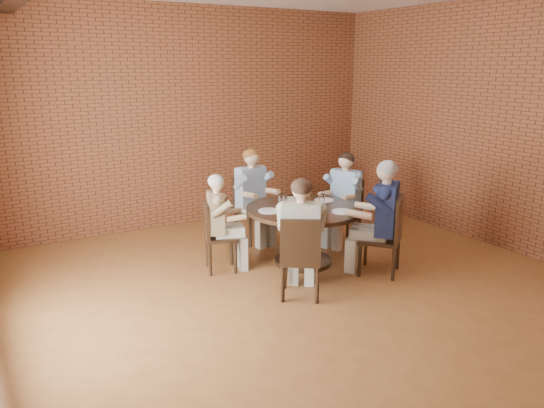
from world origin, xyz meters
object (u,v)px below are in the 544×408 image
diner_a (343,199)px  diner_d (301,238)px  chair_b (250,206)px  diner_e (381,218)px  chair_d (301,255)px  smartphone (341,212)px  diner_b (253,196)px  diner_c (220,223)px  dining_table (304,224)px  chair_e (388,233)px  chair_a (346,208)px  chair_c (215,234)px

diner_a → diner_d: 1.93m
chair_b → diner_a: bearing=-44.2°
diner_d → diner_e: 1.21m
chair_d → smartphone: chair_d is taller
diner_b → diner_d: size_ratio=1.00×
diner_e → smartphone: diner_e is taller
diner_a → diner_c: diner_a is taller
diner_a → smartphone: 1.07m
dining_table → chair_d: chair_d is taller
chair_b → smartphone: bearing=-83.2°
chair_b → smartphone: 1.70m
chair_e → chair_a: bearing=-144.5°
diner_b → smartphone: bearing=-82.9°
diner_a → chair_d: 2.02m
chair_a → chair_d: (-1.65, -1.30, 0.01)m
chair_c → chair_e: chair_e is taller
chair_a → diner_d: (-1.59, -1.23, 0.17)m
diner_c → chair_e: size_ratio=1.25×
dining_table → diner_d: bearing=-125.6°
diner_a → diner_c: 1.95m
chair_d → dining_table: bearing=-90.0°
chair_d → diner_a: bearing=-105.3°
chair_c → diner_d: (0.50, -1.16, 0.19)m
diner_b → diner_c: size_ratio=1.10×
chair_b → diner_d: (-0.45, -2.02, 0.16)m
chair_c → smartphone: 1.57m
chair_a → chair_e: bearing=-37.1°
chair_a → diner_a: bearing=-90.0°
dining_table → chair_a: chair_a is taller
diner_c → dining_table: bearing=-90.0°
dining_table → chair_c: size_ratio=1.69×
chair_c → dining_table: bearing=-90.0°
chair_e → chair_b: bearing=-107.6°
chair_a → diner_c: diner_c is taller
chair_b → chair_c: chair_b is taller
dining_table → diner_a: diner_a is taller
chair_a → diner_c: (-2.03, -0.09, 0.11)m
chair_b → diner_d: 2.08m
dining_table → smartphone: bearing=-60.3°
diner_b → chair_e: 2.11m
diner_c → chair_e: diner_c is taller
diner_b → diner_c: diner_b is taller
chair_a → chair_c: 2.10m
diner_b → chair_e: (0.81, -1.94, -0.15)m
chair_a → diner_a: size_ratio=0.71×
diner_e → chair_a: bearing=-148.1°
chair_e → diner_e: size_ratio=0.69×
chair_a → chair_e: (-0.33, -1.23, 0.02)m
dining_table → diner_e: (0.62, -0.75, 0.18)m
chair_a → dining_table: bearing=-90.0°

